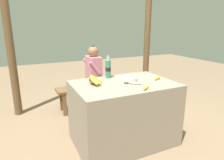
# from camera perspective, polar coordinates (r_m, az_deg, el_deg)

# --- Properties ---
(ground_plane) EXTENTS (12.00, 12.00, 0.00)m
(ground_plane) POSITION_cam_1_polar(r_m,az_deg,el_deg) (2.70, 3.17, -16.83)
(ground_plane) COLOR #846B51
(market_counter) EXTENTS (1.20, 0.81, 0.77)m
(market_counter) POSITION_cam_1_polar(r_m,az_deg,el_deg) (2.52, 3.30, -9.35)
(market_counter) COLOR gray
(market_counter) RESTS_ON ground_plane
(banana_bunch_ripe) EXTENTS (0.18, 0.25, 0.13)m
(banana_bunch_ripe) POSITION_cam_1_polar(r_m,az_deg,el_deg) (2.30, -5.23, 0.10)
(banana_bunch_ripe) COLOR #4C381E
(banana_bunch_ripe) RESTS_ON market_counter
(serving_bowl) EXTENTS (0.21, 0.21, 0.04)m
(serving_bowl) POSITION_cam_1_polar(r_m,az_deg,el_deg) (2.50, 4.80, 0.53)
(serving_bowl) COLOR silver
(serving_bowl) RESTS_ON market_counter
(water_bottle) EXTENTS (0.07, 0.07, 0.30)m
(water_bottle) POSITION_cam_1_polar(r_m,az_deg,el_deg) (2.58, -1.12, 3.25)
(water_bottle) COLOR #337556
(water_bottle) RESTS_ON market_counter
(loose_banana_front) EXTENTS (0.14, 0.12, 0.04)m
(loose_banana_front) POSITION_cam_1_polar(r_m,az_deg,el_deg) (2.18, 9.65, -2.11)
(loose_banana_front) COLOR gold
(loose_banana_front) RESTS_ON market_counter
(loose_banana_side) EXTENTS (0.14, 0.10, 0.04)m
(loose_banana_side) POSITION_cam_1_polar(r_m,az_deg,el_deg) (2.59, 12.83, 0.52)
(loose_banana_side) COLOR gold
(loose_banana_side) RESTS_ON market_counter
(knife) EXTENTS (0.18, 0.14, 0.02)m
(knife) POSITION_cam_1_polar(r_m,az_deg,el_deg) (2.35, 5.19, -0.88)
(knife) COLOR #BCBCC1
(knife) RESTS_ON market_counter
(wooden_bench) EXTENTS (1.34, 0.32, 0.41)m
(wooden_bench) POSITION_cam_1_polar(r_m,az_deg,el_deg) (3.56, -4.94, -2.61)
(wooden_bench) COLOR brown
(wooden_bench) RESTS_ON ground_plane
(seated_vendor) EXTENTS (0.40, 0.39, 1.11)m
(seated_vendor) POSITION_cam_1_polar(r_m,az_deg,el_deg) (3.43, -5.96, 1.77)
(seated_vendor) COLOR #473828
(seated_vendor) RESTS_ON ground_plane
(banana_bunch_green) EXTENTS (0.15, 0.24, 0.12)m
(banana_bunch_green) POSITION_cam_1_polar(r_m,az_deg,el_deg) (3.68, 0.77, 0.11)
(banana_bunch_green) COLOR #4C381E
(banana_bunch_green) RESTS_ON wooden_bench
(support_post_near) EXTENTS (0.12, 0.12, 2.56)m
(support_post_near) POSITION_cam_1_polar(r_m,az_deg,el_deg) (3.46, -27.44, 11.10)
(support_post_near) COLOR brown
(support_post_near) RESTS_ON ground_plane
(support_post_far) EXTENTS (0.12, 0.12, 2.56)m
(support_post_far) POSITION_cam_1_polar(r_m,az_deg,el_deg) (4.23, 10.06, 13.03)
(support_post_far) COLOR brown
(support_post_far) RESTS_ON ground_plane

